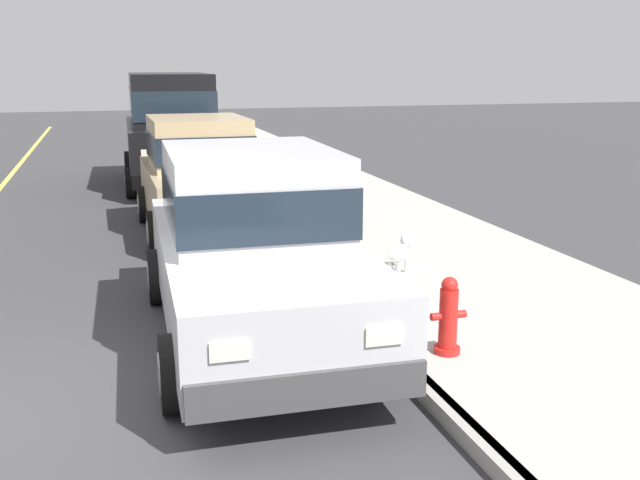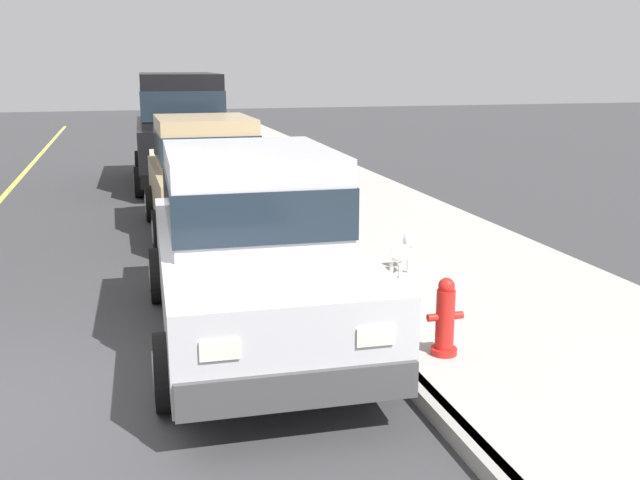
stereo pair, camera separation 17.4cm
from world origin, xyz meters
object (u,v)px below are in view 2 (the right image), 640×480
object	(u,v)px
car_tan_hatchback	(207,173)
car_black_van	(180,124)
dog_white	(403,251)
car_silver_sedan	(252,243)
fire_hydrant	(445,319)

from	to	relation	value
car_tan_hatchback	car_black_van	xyz separation A→B (m)	(-0.03, 4.99, 0.42)
car_black_van	dog_white	distance (m)	8.94
car_tan_hatchback	car_black_van	size ratio (longest dim) A/B	0.77
car_silver_sedan	car_tan_hatchback	bearing A→B (deg)	88.74
dog_white	fire_hydrant	world-z (taller)	fire_hydrant
car_black_van	dog_white	bearing A→B (deg)	-76.62
car_black_van	fire_hydrant	xyz separation A→B (m)	(1.46, -11.20, -0.92)
car_silver_sedan	car_tan_hatchback	distance (m)	4.96
car_silver_sedan	car_tan_hatchback	size ratio (longest dim) A/B	1.22
car_tan_hatchback	fire_hydrant	world-z (taller)	car_tan_hatchback
car_silver_sedan	car_tan_hatchback	world-z (taller)	car_silver_sedan
dog_white	fire_hydrant	distance (m)	2.62
dog_white	fire_hydrant	bearing A→B (deg)	-103.06
car_tan_hatchback	car_black_van	world-z (taller)	car_black_van
dog_white	car_silver_sedan	bearing A→B (deg)	-148.57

